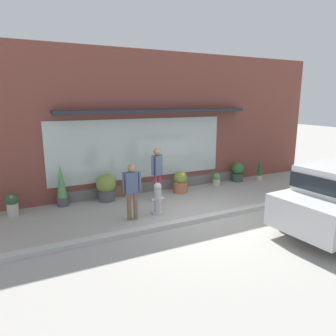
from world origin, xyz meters
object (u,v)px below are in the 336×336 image
potted_plant_window_right (12,204)px  potted_plant_trailing_edge (238,172)px  fire_hydrant (158,199)px  potted_plant_corner_tall (62,186)px  pedestrian_passerby (157,170)px  potted_plant_window_left (180,182)px  potted_plant_window_center (217,179)px  pedestrian_with_handbag (131,188)px  potted_plant_doorstep (106,187)px  potted_plant_by_entrance (259,170)px

potted_plant_window_right → potted_plant_trailing_edge: potted_plant_trailing_edge is taller
fire_hydrant → potted_plant_corner_tall: 3.04m
pedestrian_passerby → potted_plant_window_left: (1.12, 0.48, -0.64)m
pedestrian_passerby → potted_plant_corner_tall: size_ratio=1.31×
potted_plant_window_center → potted_plant_corner_tall: 5.65m
pedestrian_with_handbag → potted_plant_window_left: (2.41, 1.62, -0.52)m
pedestrian_passerby → potted_plant_corner_tall: pedestrian_passerby is taller
potted_plant_doorstep → pedestrian_with_handbag: bearing=-84.9°
pedestrian_with_handbag → potted_plant_by_entrance: pedestrian_with_handbag is taller
fire_hydrant → potted_plant_window_right: size_ratio=1.42×
potted_plant_window_right → potted_plant_by_entrance: size_ratio=0.76×
pedestrian_with_handbag → potted_plant_window_left: size_ratio=1.99×
potted_plant_window_center → potted_plant_window_left: bearing=-173.3°
fire_hydrant → potted_plant_window_center: 3.74m
potted_plant_window_right → potted_plant_trailing_edge: size_ratio=0.86×
potted_plant_doorstep → potted_plant_by_entrance: (6.28, -0.22, -0.05)m
fire_hydrant → potted_plant_by_entrance: fire_hydrant is taller
potted_plant_corner_tall → potted_plant_trailing_edge: size_ratio=1.74×
pedestrian_passerby → potted_plant_doorstep: 1.74m
potted_plant_by_entrance → potted_plant_doorstep: bearing=177.9°
pedestrian_passerby → potted_plant_corner_tall: bearing=-32.9°
potted_plant_corner_tall → potted_plant_window_left: 3.96m
potted_plant_doorstep → potted_plant_trailing_edge: bearing=0.4°
potted_plant_by_entrance → pedestrian_passerby: bearing=-173.6°
potted_plant_window_right → potted_plant_window_center: potted_plant_window_right is taller
fire_hydrant → pedestrian_with_handbag: (-0.81, -0.06, 0.44)m
potted_plant_window_left → potted_plant_trailing_edge: bearing=6.4°
potted_plant_trailing_edge → pedestrian_passerby: bearing=-168.4°
potted_plant_window_center → potted_plant_corner_tall: bearing=178.2°
fire_hydrant → pedestrian_with_handbag: pedestrian_with_handbag is taller
fire_hydrant → pedestrian_passerby: (0.48, 1.08, 0.56)m
pedestrian_with_handbag → potted_plant_window_center: bearing=-140.3°
potted_plant_doorstep → potted_plant_window_left: size_ratio=1.14×
pedestrian_with_handbag → potted_plant_corner_tall: (-1.52, 2.00, -0.26)m
potted_plant_trailing_edge → potted_plant_window_left: (-2.80, -0.32, -0.02)m
potted_plant_corner_tall → pedestrian_with_handbag: bearing=-52.7°
potted_plant_trailing_edge → potted_plant_window_left: bearing=-173.6°
potted_plant_window_center → pedestrian_passerby: bearing=-166.4°
fire_hydrant → potted_plant_corner_tall: (-2.33, 1.94, 0.18)m
pedestrian_passerby → fire_hydrant: bearing=50.0°
pedestrian_passerby → potted_plant_corner_tall: 2.97m
fire_hydrant → pedestrian_passerby: pedestrian_passerby is taller
potted_plant_window_right → potted_plant_corner_tall: bearing=8.3°
fire_hydrant → potted_plant_doorstep: (-0.98, 1.84, 0.01)m
potted_plant_window_right → potted_plant_doorstep: potted_plant_doorstep is taller
pedestrian_with_handbag → potted_plant_window_left: 2.95m
potted_plant_doorstep → potted_plant_trailing_edge: (5.38, 0.04, -0.07)m
potted_plant_window_right → potted_plant_window_center: (7.01, 0.02, -0.11)m
fire_hydrant → potted_plant_window_left: bearing=44.3°
potted_plant_doorstep → potted_plant_window_center: bearing=-1.1°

